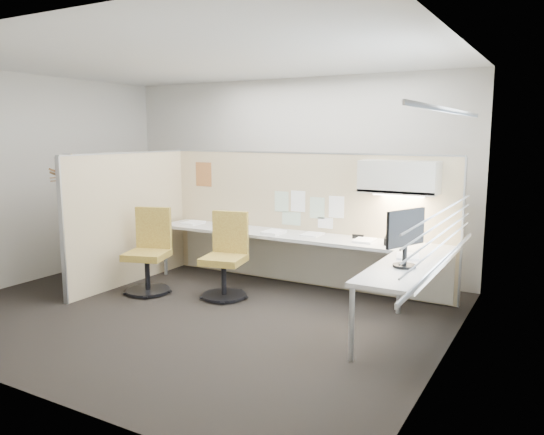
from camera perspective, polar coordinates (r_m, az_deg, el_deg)
The scene contains 27 objects.
floor at distance 6.27m, azimuth -8.00°, elevation -9.83°, with size 5.50×4.50×0.01m, color black.
ceiling at distance 5.99m, azimuth -8.61°, elevation 16.55°, with size 5.50×4.50×0.01m, color white.
wall_back at distance 7.86m, azimuth 1.82°, elevation 4.56°, with size 5.50×0.02×2.80m, color beige.
wall_front at distance 4.42m, azimuth -26.41°, elevation 0.15°, with size 5.50×0.02×2.80m, color beige.
wall_left at distance 7.95m, azimuth -24.21°, elevation 3.82°, with size 0.02×4.50×2.80m, color beige.
wall_right at distance 4.81m, azimuth 18.60°, elevation 1.26°, with size 0.02×4.50×2.80m, color beige.
window_pane at distance 4.80m, azimuth 18.39°, elevation 3.06°, with size 0.01×2.80×1.30m, color #9FAEB8.
partition_back at distance 7.10m, azimuth 3.29°, elevation -0.20°, with size 4.10×0.06×1.75m, color #C6B689.
partition_left at distance 7.39m, azimuth -15.05°, elevation -0.13°, with size 0.06×2.20×1.75m, color #C6B689.
desk at distance 6.57m, azimuth 4.42°, elevation -3.39°, with size 4.00×2.07×0.73m.
overhead_bin at distance 6.34m, azimuth 13.52°, elevation 4.25°, with size 0.90×0.36×0.38m, color beige.
task_light_strip at distance 6.36m, azimuth 13.45°, elevation 2.36°, with size 0.60×0.06×0.02m, color #FFEABF.
pinned_papers at distance 7.01m, azimuth 3.76°, elevation 0.98°, with size 1.01×0.00×0.47m.
poster at distance 7.84m, azimuth -7.37°, elevation 4.62°, with size 0.28×0.00×0.35m, color orange.
chair_left at distance 6.95m, azimuth -13.06°, elevation -3.82°, with size 0.62×0.64×1.06m.
chair_right at distance 6.59m, azimuth -4.97°, elevation -4.40°, with size 0.57×0.59×1.04m.
monitor at distance 5.23m, azimuth 14.17°, elevation -1.77°, with size 0.23×0.51×0.56m.
phone at distance 6.31m, azimuth 12.91°, elevation -2.43°, with size 0.24×0.22×0.12m.
stapler at distance 6.62m, azimuth 9.24°, elevation -2.04°, with size 0.14×0.04×0.05m, color black.
tape_dispenser at distance 6.45m, azimuth 13.31°, elevation -2.40°, with size 0.10×0.06×0.06m, color black.
coat_hook at distance 6.75m, azimuth -21.45°, elevation 3.40°, with size 0.18×0.43×1.30m.
paper_stack_0 at distance 7.67m, azimuth -8.49°, elevation -0.57°, with size 0.23×0.30×0.03m, color white.
paper_stack_1 at distance 7.34m, azimuth -4.07°, elevation -0.96°, with size 0.23×0.30×0.02m, color white.
paper_stack_2 at distance 6.83m, azimuth 0.17°, elevation -1.62°, with size 0.23×0.30×0.04m, color white.
paper_stack_3 at distance 6.78m, azimuth 4.37°, elevation -1.82°, with size 0.23×0.30×0.02m, color white.
paper_stack_4 at distance 6.44m, azimuth 9.91°, elevation -2.45°, with size 0.23×0.30×0.03m, color white.
paper_stack_5 at distance 5.74m, azimuth 14.41°, elevation -4.06°, with size 0.23×0.30×0.02m, color white.
Camera 1 is at (3.64, -4.69, 2.01)m, focal length 35.00 mm.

